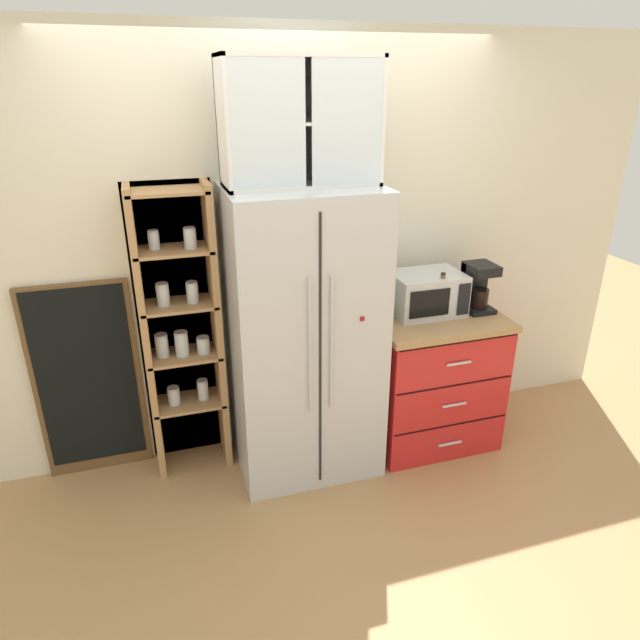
# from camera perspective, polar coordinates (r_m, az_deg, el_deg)

# --- Properties ---
(ground_plane) EXTENTS (10.58, 10.58, 0.00)m
(ground_plane) POSITION_cam_1_polar(r_m,az_deg,el_deg) (3.76, -1.35, -13.89)
(ground_plane) COLOR tan
(wall_back_cream) EXTENTS (4.90, 0.10, 2.55)m
(wall_back_cream) POSITION_cam_1_polar(r_m,az_deg,el_deg) (3.53, -3.38, 6.83)
(wall_back_cream) COLOR silver
(wall_back_cream) RESTS_ON ground
(refrigerator) EXTENTS (0.84, 0.66, 1.74)m
(refrigerator) POSITION_cam_1_polar(r_m,az_deg,el_deg) (3.33, -1.64, -1.58)
(refrigerator) COLOR silver
(refrigerator) RESTS_ON ground
(pantry_shelf_column) EXTENTS (0.49, 0.30, 1.76)m
(pantry_shelf_column) POSITION_cam_1_polar(r_m,az_deg,el_deg) (3.44, -13.82, -0.80)
(pantry_shelf_column) COLOR brown
(pantry_shelf_column) RESTS_ON ground
(counter_cabinet) EXTENTS (0.83, 0.67, 0.90)m
(counter_cabinet) POSITION_cam_1_polar(r_m,az_deg,el_deg) (3.83, 10.95, -5.63)
(counter_cabinet) COLOR red
(counter_cabinet) RESTS_ON ground
(microwave) EXTENTS (0.44, 0.33, 0.26)m
(microwave) POSITION_cam_1_polar(r_m,az_deg,el_deg) (3.61, 10.64, 2.65)
(microwave) COLOR silver
(microwave) RESTS_ON counter_cabinet
(coffee_maker) EXTENTS (0.17, 0.20, 0.31)m
(coffee_maker) POSITION_cam_1_polar(r_m,az_deg,el_deg) (3.73, 15.52, 3.29)
(coffee_maker) COLOR black
(coffee_maker) RESTS_ON counter_cabinet
(mug_sage) EXTENTS (0.12, 0.08, 0.09)m
(mug_sage) POSITION_cam_1_polar(r_m,az_deg,el_deg) (3.49, 6.43, 0.69)
(mug_sage) COLOR #8CA37F
(mug_sage) RESTS_ON counter_cabinet
(bottle_amber) EXTENTS (0.07, 0.07, 0.29)m
(bottle_amber) POSITION_cam_1_polar(r_m,az_deg,el_deg) (3.54, 12.08, 2.15)
(bottle_amber) COLOR brown
(bottle_amber) RESTS_ON counter_cabinet
(bottle_clear) EXTENTS (0.06, 0.06, 0.25)m
(bottle_clear) POSITION_cam_1_polar(r_m,az_deg,el_deg) (3.63, 11.29, 2.41)
(bottle_clear) COLOR silver
(bottle_clear) RESTS_ON counter_cabinet
(upper_cabinet) EXTENTS (0.81, 0.32, 0.64)m
(upper_cabinet) POSITION_cam_1_polar(r_m,az_deg,el_deg) (3.08, -2.16, 19.26)
(upper_cabinet) COLOR silver
(upper_cabinet) RESTS_ON refrigerator
(chalkboard_menu) EXTENTS (0.60, 0.04, 1.23)m
(chalkboard_menu) POSITION_cam_1_polar(r_m,az_deg,el_deg) (3.64, -22.32, -5.68)
(chalkboard_menu) COLOR brown
(chalkboard_menu) RESTS_ON ground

